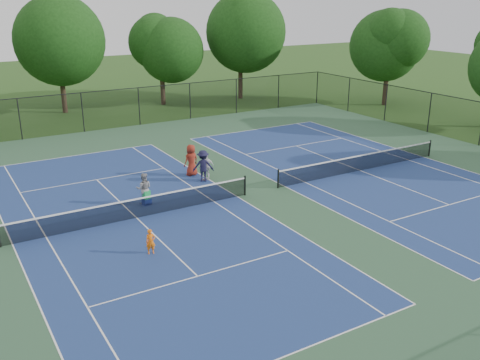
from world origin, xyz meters
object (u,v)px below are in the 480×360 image
instructor (144,189)px  ball_hopper (146,195)px  bystander_b (203,166)px  tree_back_c (161,46)px  bystander_c (191,160)px  tree_side_e (390,42)px  ball_crate (147,202)px  child_player (151,242)px  tree_back_d (240,28)px  bystander_a (206,167)px  tree_back_b (57,36)px

instructor → ball_hopper: instructor is taller
bystander_b → tree_back_c: bearing=-83.6°
tree_back_c → bystander_c: bearing=-108.8°
tree_side_e → bystander_b: tree_side_e is taller
bystander_b → ball_crate: bearing=46.9°
child_player → ball_hopper: 5.44m
child_player → tree_back_d: bearing=63.5°
bystander_a → ball_crate: bearing=20.9°
instructor → tree_side_e: bearing=-136.5°
tree_back_d → bystander_b: size_ratio=5.74×
tree_side_e → child_player: (-30.78, -17.76, -5.28)m
tree_back_b → child_player: bearing=-97.2°
bystander_b → ball_hopper: 4.43m
bystander_c → ball_hopper: bearing=26.1°
tree_back_d → instructor: size_ratio=6.43×
tree_back_b → ball_crate: 25.53m
child_player → bystander_a: size_ratio=0.67×
child_player → tree_back_c: bearing=76.3°
tree_side_e → ball_crate: 32.09m
tree_back_b → tree_side_e: 29.56m
bystander_a → bystander_c: 1.28m
tree_side_e → bystander_a: bearing=-156.3°
tree_back_b → ball_hopper: tree_back_b is taller
bystander_a → ball_crate: bystander_a is taller
instructor → ball_crate: bearing=123.2°
tree_back_d → ball_hopper: bearing=-129.9°
instructor → ball_crate: 0.67m
tree_back_d → bystander_a: size_ratio=6.52×
tree_side_e → bystander_c: size_ratio=4.82×
tree_back_b → tree_back_c: (9.00, -1.00, -1.11)m
bystander_a → bystander_c: (-0.34, 1.23, 0.12)m
bystander_c → ball_hopper: (-3.95, -3.01, -0.38)m
instructor → bystander_c: 4.89m
tree_back_c → bystander_a: tree_back_c is taller
child_player → instructor: (1.78, 5.30, 0.28)m
tree_back_b → bystander_c: tree_back_b is taller
tree_back_d → bystander_c: size_ratio=5.64×
child_player → bystander_b: 9.04m
child_player → bystander_a: bystander_a is taller
tree_back_d → instructor: 30.02m
tree_back_b → tree_back_c: bearing=-6.3°
tree_side_e → bystander_a: size_ratio=5.58×
tree_back_b → child_player: 30.60m
tree_back_d → bystander_b: (-14.89, -20.90, -5.92)m
tree_side_e → tree_back_d: bearing=135.0°
instructor → bystander_b: bystander_b is taller
tree_back_b → ball_hopper: size_ratio=23.85×
ball_hopper → child_player: bearing=-109.6°
bystander_a → ball_hopper: 4.64m
bystander_b → ball_crate: bystander_b is taller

